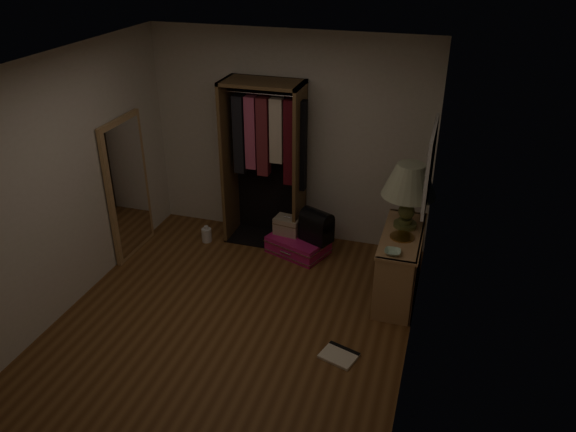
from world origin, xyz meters
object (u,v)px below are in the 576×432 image
at_px(white_jug, 207,235).
at_px(floor_mirror, 128,188).
at_px(console_bookshelf, 400,261).
at_px(table_lamp, 410,182).
at_px(open_wardrobe, 267,150).
at_px(black_bag, 317,225).
at_px(pink_suitcase, 298,245).
at_px(train_case, 288,225).

bearing_deg(white_jug, floor_mirror, -149.37).
distance_m(console_bookshelf, table_lamp, 0.90).
relative_size(open_wardrobe, black_bag, 4.70).
height_order(console_bookshelf, table_lamp, table_lamp).
distance_m(console_bookshelf, black_bag, 1.16).
relative_size(pink_suitcase, table_lamp, 1.16).
xyz_separation_m(pink_suitcase, white_jug, (-1.20, -0.08, -0.01)).
bearing_deg(floor_mirror, console_bookshelf, 0.79).
bearing_deg(black_bag, floor_mirror, -142.16).
bearing_deg(pink_suitcase, train_case, 178.66).
distance_m(floor_mirror, train_case, 1.97).
relative_size(floor_mirror, table_lamp, 2.38).
height_order(open_wardrobe, floor_mirror, open_wardrobe).
bearing_deg(open_wardrobe, white_jug, -156.04).
height_order(floor_mirror, pink_suitcase, floor_mirror).
relative_size(pink_suitcase, black_bag, 1.91).
xyz_separation_m(open_wardrobe, white_jug, (-0.72, -0.32, -1.11)).
bearing_deg(open_wardrobe, pink_suitcase, -26.96).
relative_size(floor_mirror, train_case, 4.95).
bearing_deg(console_bookshelf, floor_mirror, -179.21).
height_order(floor_mirror, white_jug, floor_mirror).
bearing_deg(pink_suitcase, floor_mirror, -144.84).
bearing_deg(table_lamp, black_bag, 161.91).
xyz_separation_m(console_bookshelf, black_bag, (-1.05, 0.48, 0.03)).
relative_size(console_bookshelf, floor_mirror, 0.66).
xyz_separation_m(floor_mirror, pink_suitcase, (1.96, 0.53, -0.74)).
height_order(black_bag, white_jug, black_bag).
distance_m(pink_suitcase, white_jug, 1.20).
distance_m(open_wardrobe, train_case, 0.96).
relative_size(open_wardrobe, white_jug, 9.31).
distance_m(pink_suitcase, black_bag, 0.39).
relative_size(console_bookshelf, white_jug, 5.08).
bearing_deg(console_bookshelf, train_case, 159.24).
height_order(open_wardrobe, white_jug, open_wardrobe).
xyz_separation_m(black_bag, table_lamp, (1.06, -0.35, 0.85)).
relative_size(train_case, white_jug, 1.56).
relative_size(console_bookshelf, open_wardrobe, 0.55).
distance_m(floor_mirror, pink_suitcase, 2.16).
relative_size(floor_mirror, white_jug, 7.72).
bearing_deg(train_case, console_bookshelf, -13.15).
relative_size(pink_suitcase, white_jug, 3.77).
relative_size(console_bookshelf, train_case, 3.26).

